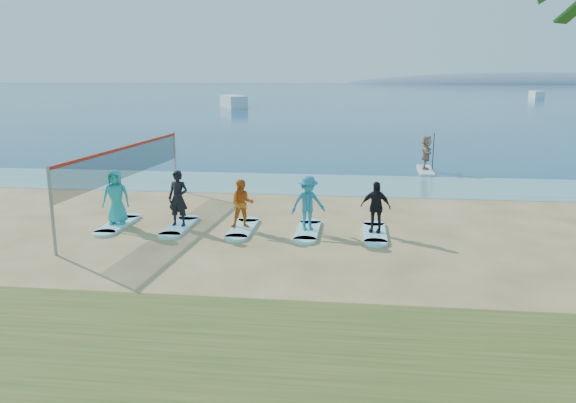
# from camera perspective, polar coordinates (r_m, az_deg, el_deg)

# --- Properties ---
(ground) EXTENTS (600.00, 600.00, 0.00)m
(ground) POSITION_cam_1_polar(r_m,az_deg,el_deg) (15.41, 1.76, -5.71)
(ground) COLOR tan
(ground) RESTS_ON ground
(shallow_water) EXTENTS (600.00, 600.00, 0.00)m
(shallow_water) POSITION_cam_1_polar(r_m,az_deg,el_deg) (25.56, 3.90, 1.76)
(shallow_water) COLOR teal
(shallow_water) RESTS_ON ground
(ocean) EXTENTS (600.00, 600.00, 0.00)m
(ocean) POSITION_cam_1_polar(r_m,az_deg,el_deg) (174.63, 6.62, 11.13)
(ocean) COLOR navy
(ocean) RESTS_ON ground
(island_ridge) EXTENTS (220.00, 56.00, 18.00)m
(island_ridge) POSITION_cam_1_polar(r_m,az_deg,el_deg) (328.25, 23.97, 10.88)
(island_ridge) COLOR slate
(island_ridge) RESTS_ON ground
(volleyball_net) EXTENTS (0.63, 9.07, 2.50)m
(volleyball_net) POSITION_cam_1_polar(r_m,az_deg,el_deg) (20.27, -16.14, 3.83)
(volleyball_net) COLOR gray
(volleyball_net) RESTS_ON ground
(paddleboard) EXTENTS (0.79, 3.02, 0.12)m
(paddleboard) POSITION_cam_1_polar(r_m,az_deg,el_deg) (29.74, 13.77, 3.09)
(paddleboard) COLOR silver
(paddleboard) RESTS_ON ground
(paddleboarder) EXTENTS (0.70, 1.65, 1.73)m
(paddleboarder) POSITION_cam_1_polar(r_m,az_deg,el_deg) (29.60, 13.86, 4.85)
(paddleboarder) COLOR tan
(paddleboarder) RESTS_ON paddleboard
(boat_offshore_a) EXTENTS (5.67, 8.38, 1.77)m
(boat_offshore_a) POSITION_cam_1_polar(r_m,az_deg,el_deg) (85.92, -5.57, 9.49)
(boat_offshore_a) COLOR silver
(boat_offshore_a) RESTS_ON ground
(boat_offshore_b) EXTENTS (2.13, 6.05, 1.48)m
(boat_offshore_b) POSITION_cam_1_polar(r_m,az_deg,el_deg) (130.07, 23.89, 9.58)
(boat_offshore_b) COLOR silver
(boat_offshore_b) RESTS_ON ground
(surfboard_0) EXTENTS (0.70, 2.20, 0.09)m
(surfboard_0) POSITION_cam_1_polar(r_m,az_deg,el_deg) (19.36, -16.90, -2.26)
(surfboard_0) COLOR #A2F0FB
(surfboard_0) RESTS_ON ground
(student_0) EXTENTS (0.95, 0.70, 1.79)m
(student_0) POSITION_cam_1_polar(r_m,az_deg,el_deg) (19.14, -17.08, 0.46)
(student_0) COLOR teal
(student_0) RESTS_ON surfboard_0
(surfboard_1) EXTENTS (0.70, 2.20, 0.09)m
(surfboard_1) POSITION_cam_1_polar(r_m,az_deg,el_deg) (18.62, -10.97, -2.52)
(surfboard_1) COLOR #A2F0FB
(surfboard_1) RESTS_ON ground
(student_1) EXTENTS (0.71, 0.51, 1.80)m
(student_1) POSITION_cam_1_polar(r_m,az_deg,el_deg) (18.39, -11.10, 0.33)
(student_1) COLOR black
(student_1) RESTS_ON surfboard_1
(surfboard_2) EXTENTS (0.70, 2.20, 0.09)m
(surfboard_2) POSITION_cam_1_polar(r_m,az_deg,el_deg) (18.09, -4.62, -2.77)
(surfboard_2) COLOR #A2F0FB
(surfboard_2) RESTS_ON ground
(student_2) EXTENTS (0.85, 0.72, 1.56)m
(student_2) POSITION_cam_1_polar(r_m,az_deg,el_deg) (17.89, -4.67, -0.23)
(student_2) COLOR #D25D16
(student_2) RESTS_ON surfboard_2
(surfboard_3) EXTENTS (0.70, 2.20, 0.09)m
(surfboard_3) POSITION_cam_1_polar(r_m,az_deg,el_deg) (17.80, 2.02, -3.00)
(surfboard_3) COLOR #A2F0FB
(surfboard_3) RESTS_ON ground
(student_3) EXTENTS (1.28, 1.05, 1.72)m
(student_3) POSITION_cam_1_polar(r_m,az_deg,el_deg) (17.58, 2.04, -0.15)
(student_3) COLOR teal
(student_3) RESTS_ON surfboard_3
(surfboard_4) EXTENTS (0.70, 2.20, 0.09)m
(surfboard_4) POSITION_cam_1_polar(r_m,az_deg,el_deg) (17.75, 8.79, -3.19)
(surfboard_4) COLOR #A2F0FB
(surfboard_4) RESTS_ON ground
(student_4) EXTENTS (1.00, 0.61, 1.60)m
(student_4) POSITION_cam_1_polar(r_m,az_deg,el_deg) (17.54, 8.89, -0.54)
(student_4) COLOR black
(student_4) RESTS_ON surfboard_4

